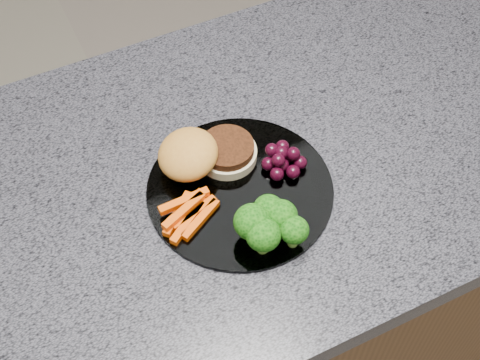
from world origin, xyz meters
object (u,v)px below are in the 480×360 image
object	(u,v)px
burger	(202,155)
grape_bunch	(283,159)
island_cabinet	(248,302)
plate	(240,190)

from	to	relation	value
burger	grape_bunch	size ratio (longest dim) A/B	2.56
island_cabinet	plate	bearing A→B (deg)	-130.25
plate	burger	bearing A→B (deg)	115.19
island_cabinet	burger	size ratio (longest dim) A/B	7.62
burger	grape_bunch	xyz separation A→B (m)	(0.10, -0.05, -0.00)
plate	grape_bunch	size ratio (longest dim) A/B	4.22
plate	island_cabinet	bearing A→B (deg)	49.75
burger	plate	bearing A→B (deg)	-76.33
island_cabinet	burger	distance (m)	0.50
island_cabinet	burger	world-z (taller)	burger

